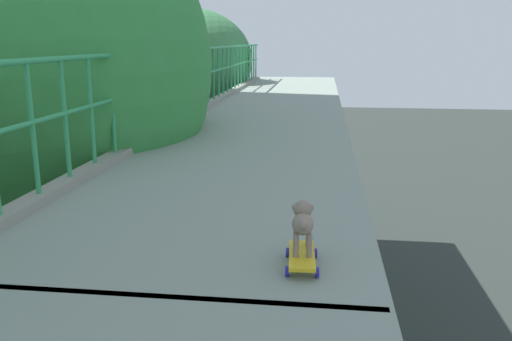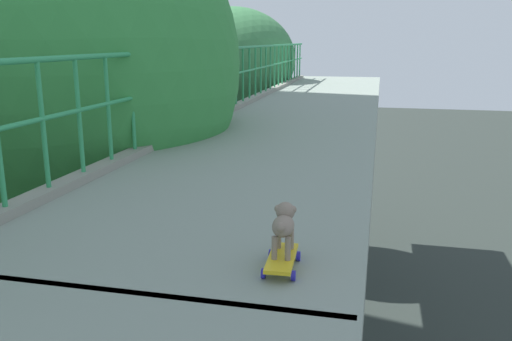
# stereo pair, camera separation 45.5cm
# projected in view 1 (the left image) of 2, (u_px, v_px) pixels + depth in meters

# --- Properties ---
(city_bus) EXTENTS (2.78, 10.47, 3.12)m
(city_bus) POSITION_uv_depth(u_px,v_px,m) (117.00, 153.00, 28.19)
(city_bus) COLOR #174B89
(city_bus) RESTS_ON ground
(roadside_tree_mid) EXTENTS (5.93, 5.93, 10.19)m
(roadside_tree_mid) POSITION_uv_depth(u_px,v_px,m) (22.00, 68.00, 8.27)
(roadside_tree_mid) COLOR #523528
(roadside_tree_mid) RESTS_ON ground
(roadside_tree_far) EXTENTS (4.36, 4.36, 8.71)m
(roadside_tree_far) POSITION_uv_depth(u_px,v_px,m) (190.00, 63.00, 18.40)
(roadside_tree_far) COLOR #4F312F
(roadside_tree_far) RESTS_ON ground
(toy_skateboard) EXTENTS (0.22, 0.47, 0.09)m
(toy_skateboard) POSITION_uv_depth(u_px,v_px,m) (302.00, 257.00, 3.36)
(toy_skateboard) COLOR yellow
(toy_skateboard) RESTS_ON overpass_deck
(small_dog) EXTENTS (0.15, 0.35, 0.31)m
(small_dog) POSITION_uv_depth(u_px,v_px,m) (303.00, 221.00, 3.38)
(small_dog) COLOR gray
(small_dog) RESTS_ON toy_skateboard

